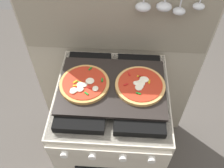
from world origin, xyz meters
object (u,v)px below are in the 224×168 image
object	(u,v)px
stove	(112,131)
pizza_right	(140,85)
pizza_left	(84,84)
baking_tray	(112,86)

from	to	relation	value
stove	pizza_right	distance (m)	0.50
stove	pizza_left	world-z (taller)	pizza_left
baking_tray	pizza_left	xyz separation A→B (m)	(-0.14, -0.01, 0.02)
stove	baking_tray	size ratio (longest dim) A/B	1.67
stove	pizza_left	bearing A→B (deg)	-177.40
stove	baking_tray	distance (m)	0.46
baking_tray	stove	bearing A→B (deg)	-90.00
pizza_left	pizza_right	distance (m)	0.28
baking_tray	pizza_right	size ratio (longest dim) A/B	2.15
stove	pizza_right	xyz separation A→B (m)	(0.14, 0.00, 0.48)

